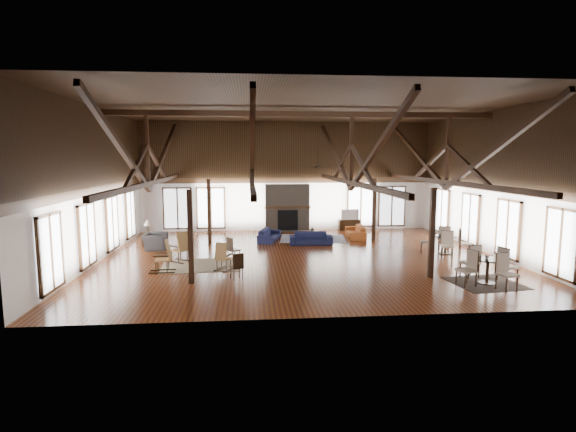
{
  "coord_description": "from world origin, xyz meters",
  "views": [
    {
      "loc": [
        -2.14,
        -17.88,
        4.05
      ],
      "look_at": [
        -0.46,
        1.0,
        1.58
      ],
      "focal_mm": 28.0,
      "sensor_mm": 36.0,
      "label": 1
    }
  ],
  "objects": [
    {
      "name": "television",
      "position": [
        3.52,
        6.75,
        0.88
      ],
      "size": [
        1.03,
        0.26,
        0.59
      ],
      "primitive_type": "imported",
      "rotation": [
        0.0,
        0.0,
        0.13
      ],
      "color": "#B2B2B2",
      "rests_on": "tv_console"
    },
    {
      "name": "cafe_table_near",
      "position": [
        5.53,
        -4.37,
        0.57
      ],
      "size": [
        2.23,
        2.23,
        1.14
      ],
      "rotation": [
        0.0,
        0.0,
        0.23
      ],
      "color": "black",
      "rests_on": "floor"
    },
    {
      "name": "armchair",
      "position": [
        -6.28,
        2.19,
        0.35
      ],
      "size": [
        1.12,
        0.99,
        0.7
      ],
      "primitive_type": "imported",
      "rotation": [
        0.0,
        0.0,
        1.53
      ],
      "color": "#2D2C2F",
      "rests_on": "floor"
    },
    {
      "name": "coffee_table",
      "position": [
        0.88,
        4.02,
        0.35
      ],
      "size": [
        1.1,
        0.62,
        0.4
      ],
      "rotation": [
        0.0,
        0.0,
        -0.08
      ],
      "color": "brown",
      "rests_on": "floor"
    },
    {
      "name": "roof_truss",
      "position": [
        0.0,
        0.0,
        4.03
      ],
      "size": [
        15.6,
        14.07,
        3.14
      ],
      "color": "black",
      "rests_on": "wall_back"
    },
    {
      "name": "tv_console",
      "position": [
        3.52,
        6.75,
        0.29
      ],
      "size": [
        1.17,
        0.44,
        0.59
      ],
      "primitive_type": "cube",
      "color": "black",
      "rests_on": "floor"
    },
    {
      "name": "wall_left",
      "position": [
        -8.0,
        0.0,
        3.0
      ],
      "size": [
        0.02,
        14.0,
        6.0
      ],
      "primitive_type": "cube",
      "color": "white",
      "rests_on": "floor"
    },
    {
      "name": "side_chair_a",
      "position": [
        -2.81,
        -0.47,
        0.56
      ],
      "size": [
        0.57,
        0.57,
        0.96
      ],
      "rotation": [
        0.0,
        0.0,
        -0.92
      ],
      "color": "black",
      "rests_on": "floor"
    },
    {
      "name": "rocking_chair_c",
      "position": [
        -5.1,
        -1.95,
        0.55
      ],
      "size": [
        0.92,
        0.53,
        1.17
      ],
      "rotation": [
        0.0,
        0.0,
        1.6
      ],
      "color": "#A3723E",
      "rests_on": "floor"
    },
    {
      "name": "rocking_chair_a",
      "position": [
        -4.76,
        -0.47,
        0.57
      ],
      "size": [
        1.03,
        0.99,
        1.2
      ],
      "rotation": [
        0.0,
        0.0,
        0.85
      ],
      "color": "#A3723E",
      "rests_on": "floor"
    },
    {
      "name": "ceiling",
      "position": [
        0.0,
        0.0,
        6.0
      ],
      "size": [
        16.0,
        14.0,
        0.02
      ],
      "primitive_type": "cube",
      "color": "black",
      "rests_on": "wall_back"
    },
    {
      "name": "rug_navy",
      "position": [
        1.07,
        4.18,
        0.01
      ],
      "size": [
        3.48,
        2.78,
        0.01
      ],
      "primitive_type": "cube",
      "rotation": [
        0.0,
        0.0,
        -0.12
      ],
      "color": "#1C254F",
      "rests_on": "floor"
    },
    {
      "name": "ceiling_fan",
      "position": [
        0.5,
        -1.0,
        3.73
      ],
      "size": [
        1.6,
        1.6,
        0.75
      ],
      "color": "black",
      "rests_on": "roof_truss"
    },
    {
      "name": "side_chair_b",
      "position": [
        -2.52,
        -3.21,
        0.53
      ],
      "size": [
        0.5,
        0.5,
        0.91
      ],
      "rotation": [
        0.0,
        0.0,
        0.41
      ],
      "color": "black",
      "rests_on": "floor"
    },
    {
      "name": "post_grid",
      "position": [
        0.0,
        0.0,
        1.52
      ],
      "size": [
        8.16,
        7.16,
        3.05
      ],
      "color": "black",
      "rests_on": "floor"
    },
    {
      "name": "cup_near",
      "position": [
        5.48,
        -4.38,
        0.87
      ],
      "size": [
        0.15,
        0.15,
        0.11
      ],
      "primitive_type": "imported",
      "rotation": [
        0.0,
        0.0,
        -0.14
      ],
      "color": "#B2B2B2",
      "rests_on": "cafe_table_near"
    },
    {
      "name": "rug_tan",
      "position": [
        -3.95,
        -1.05,
        0.01
      ],
      "size": [
        3.04,
        2.48,
        0.01
      ],
      "primitive_type": "cube",
      "rotation": [
        0.0,
        0.0,
        0.08
      ],
      "color": "tan",
      "rests_on": "floor"
    },
    {
      "name": "cafe_table_far",
      "position": [
        6.15,
        0.12,
        0.54
      ],
      "size": [
        2.1,
        2.1,
        1.08
      ],
      "rotation": [
        0.0,
        0.0,
        -0.33
      ],
      "color": "black",
      "rests_on": "floor"
    },
    {
      "name": "fireplace",
      "position": [
        0.0,
        6.67,
        1.29
      ],
      "size": [
        2.5,
        0.69,
        2.6
      ],
      "color": "#61564A",
      "rests_on": "floor"
    },
    {
      "name": "sofa_navy_left",
      "position": [
        -1.14,
        3.8,
        0.29
      ],
      "size": [
        2.09,
        1.26,
        0.57
      ],
      "primitive_type": "imported",
      "rotation": [
        0.0,
        0.0,
        1.3
      ],
      "color": "#161A3E",
      "rests_on": "floor"
    },
    {
      "name": "vase",
      "position": [
        1.03,
        4.07,
        0.5
      ],
      "size": [
        0.2,
        0.2,
        0.19
      ],
      "primitive_type": "imported",
      "rotation": [
        0.0,
        0.0,
        0.08
      ],
      "color": "#B2B2B2",
      "rests_on": "coffee_table"
    },
    {
      "name": "wall_front",
      "position": [
        0.0,
        -7.0,
        3.0
      ],
      "size": [
        16.0,
        0.02,
        6.0
      ],
      "primitive_type": "cube",
      "color": "white",
      "rests_on": "floor"
    },
    {
      "name": "sofa_navy_front",
      "position": [
        0.77,
        2.7,
        0.29
      ],
      "size": [
        2.03,
        0.89,
        0.58
      ],
      "primitive_type": "imported",
      "rotation": [
        0.0,
        0.0,
        -0.06
      ],
      "color": "#171C3F",
      "rests_on": "floor"
    },
    {
      "name": "wall_right",
      "position": [
        8.0,
        0.0,
        3.0
      ],
      "size": [
        0.02,
        14.0,
        6.0
      ],
      "primitive_type": "cube",
      "color": "white",
      "rests_on": "floor"
    },
    {
      "name": "sofa_orange",
      "position": [
        3.29,
        4.31,
        0.3
      ],
      "size": [
        2.14,
        0.99,
        0.61
      ],
      "primitive_type": "imported",
      "rotation": [
        0.0,
        0.0,
        -1.66
      ],
      "color": "#A75020",
      "rests_on": "floor"
    },
    {
      "name": "rug_dark",
      "position": [
        5.5,
        -4.35,
        0.01
      ],
      "size": [
        2.31,
        2.15,
        0.01
      ],
      "primitive_type": "cube",
      "rotation": [
        0.0,
        0.0,
        0.12
      ],
      "color": "black",
      "rests_on": "floor"
    },
    {
      "name": "floor",
      "position": [
        0.0,
        0.0,
        0.0
      ],
      "size": [
        16.0,
        16.0,
        0.0
      ],
      "primitive_type": "plane",
      "color": "brown",
      "rests_on": "ground"
    },
    {
      "name": "cup_far",
      "position": [
        6.17,
        0.13,
        0.82
      ],
      "size": [
        0.16,
        0.16,
        0.09
      ],
      "primitive_type": "imported",
      "rotation": [
        0.0,
        0.0,
        -0.41
      ],
      "color": "#B2B2B2",
      "rests_on": "cafe_table_far"
    },
    {
      "name": "wall_back",
      "position": [
        0.0,
        7.0,
        3.0
      ],
      "size": [
        16.0,
        0.02,
        6.0
      ],
      "primitive_type": "cube",
      "color": "white",
      "rests_on": "floor"
    },
    {
      "name": "rocking_chair_b",
      "position": [
        -3.1,
        -1.85,
        0.48
      ],
      "size": [
        0.72,
        0.9,
        1.02
      ],
      "rotation": [
        0.0,
        0.0,
        -0.45
      ],
      "color": "#A3723E",
      "rests_on": "floor"
    },
    {
      "name": "side_table_lamp",
      "position": [
        -6.78,
        3.02,
        0.47
      ],
      "size": [
        0.48,
        0.48,
        1.23
      ],
      "color": "black",
      "rests_on": "floor"
    }
  ]
}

